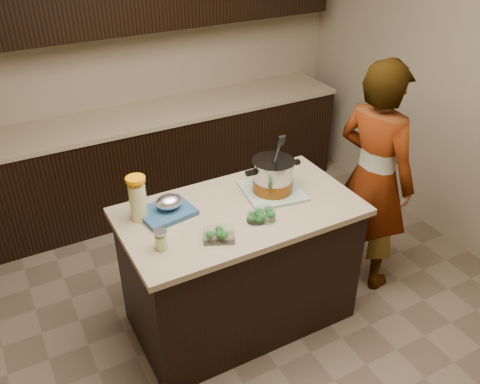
# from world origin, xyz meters

# --- Properties ---
(ground_plane) EXTENTS (4.00, 4.00, 0.00)m
(ground_plane) POSITION_xyz_m (0.00, 0.00, 0.00)
(ground_plane) COLOR brown
(ground_plane) RESTS_ON ground
(room_shell) EXTENTS (4.04, 4.04, 2.72)m
(room_shell) POSITION_xyz_m (0.00, 0.00, 1.71)
(room_shell) COLOR tan
(room_shell) RESTS_ON ground
(back_cabinets) EXTENTS (3.60, 0.63, 2.33)m
(back_cabinets) POSITION_xyz_m (0.00, 1.74, 0.94)
(back_cabinets) COLOR black
(back_cabinets) RESTS_ON ground
(island) EXTENTS (1.46, 0.81, 0.90)m
(island) POSITION_xyz_m (0.00, 0.00, 0.45)
(island) COLOR black
(island) RESTS_ON ground
(dish_towel) EXTENTS (0.41, 0.41, 0.02)m
(dish_towel) POSITION_xyz_m (0.27, 0.07, 0.91)
(dish_towel) COLOR #537B56
(dish_towel) RESTS_ON island
(stock_pot) EXTENTS (0.38, 0.29, 0.38)m
(stock_pot) POSITION_xyz_m (0.27, 0.07, 1.01)
(stock_pot) COLOR #B7B7BC
(stock_pot) RESTS_ON dish_towel
(lemonade_pitcher) EXTENTS (0.13, 0.13, 0.27)m
(lemonade_pitcher) POSITION_xyz_m (-0.57, 0.19, 1.03)
(lemonade_pitcher) COLOR #E0E089
(lemonade_pitcher) RESTS_ON island
(mason_jar) EXTENTS (0.10, 0.10, 0.12)m
(mason_jar) POSITION_xyz_m (-0.56, -0.14, 0.95)
(mason_jar) COLOR #E0E089
(mason_jar) RESTS_ON island
(broccoli_tub_left) EXTENTS (0.16, 0.16, 0.06)m
(broccoli_tub_left) POSITION_xyz_m (0.08, -0.17, 0.93)
(broccoli_tub_left) COLOR silver
(broccoli_tub_left) RESTS_ON island
(broccoli_tub_right) EXTENTS (0.12, 0.12, 0.05)m
(broccoli_tub_right) POSITION_xyz_m (0.02, -0.16, 0.92)
(broccoli_tub_right) COLOR silver
(broccoli_tub_right) RESTS_ON island
(broccoli_tub_rect) EXTENTS (0.21, 0.19, 0.06)m
(broccoli_tub_rect) POSITION_xyz_m (-0.25, -0.21, 0.93)
(broccoli_tub_rect) COLOR silver
(broccoli_tub_rect) RESTS_ON island
(blue_tray) EXTENTS (0.34, 0.29, 0.12)m
(blue_tray) POSITION_xyz_m (-0.41, 0.16, 0.94)
(blue_tray) COLOR navy
(blue_tray) RESTS_ON island
(person) EXTENTS (0.52, 0.69, 1.69)m
(person) POSITION_xyz_m (1.04, -0.03, 0.85)
(person) COLOR gray
(person) RESTS_ON ground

